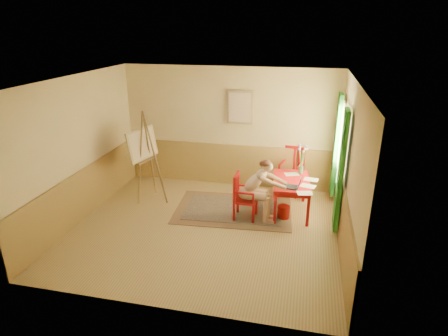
% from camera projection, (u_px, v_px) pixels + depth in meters
% --- Properties ---
extents(room, '(5.04, 4.54, 2.84)m').
position_uv_depth(room, '(204.00, 159.00, 6.81)').
color(room, tan).
rests_on(room, ground).
extents(wainscot, '(5.00, 4.50, 1.00)m').
position_uv_depth(wainscot, '(215.00, 188.00, 7.86)').
color(wainscot, '#AF8B48').
rests_on(wainscot, room).
extents(window, '(0.12, 2.01, 2.20)m').
position_uv_depth(window, '(340.00, 152.00, 7.35)').
color(window, white).
rests_on(window, room).
extents(wall_portrait, '(0.60, 0.05, 0.76)m').
position_uv_depth(wall_portrait, '(240.00, 107.00, 8.60)').
color(wall_portrait, tan).
rests_on(wall_portrait, room).
extents(rug, '(2.52, 1.78, 0.02)m').
position_uv_depth(rug, '(233.00, 209.00, 8.02)').
color(rug, '#8C7251').
rests_on(rug, room).
extents(table, '(0.83, 1.26, 0.72)m').
position_uv_depth(table, '(291.00, 184.00, 7.71)').
color(table, red).
rests_on(table, room).
extents(chair_left, '(0.44, 0.42, 0.94)m').
position_uv_depth(chair_left, '(243.00, 197.00, 7.53)').
color(chair_left, red).
rests_on(chair_left, room).
extents(chair_back, '(0.58, 0.60, 1.07)m').
position_uv_depth(chair_back, '(292.00, 171.00, 8.69)').
color(chair_back, red).
rests_on(chair_back, room).
extents(figure, '(0.95, 0.41, 1.28)m').
position_uv_depth(figure, '(258.00, 187.00, 7.37)').
color(figure, beige).
rests_on(figure, room).
extents(laptop, '(0.41, 0.27, 0.24)m').
position_uv_depth(laptop, '(293.00, 185.00, 7.31)').
color(laptop, '#1E2338').
rests_on(laptop, table).
extents(papers, '(0.72, 1.18, 0.00)m').
position_uv_depth(papers, '(304.00, 183.00, 7.53)').
color(papers, white).
rests_on(papers, table).
extents(vase, '(0.20, 0.31, 0.62)m').
position_uv_depth(vase, '(302.00, 160.00, 7.94)').
color(vase, '#3F724C').
rests_on(vase, table).
extents(wastebasket, '(0.27, 0.27, 0.26)m').
position_uv_depth(wastebasket, '(284.00, 212.00, 7.65)').
color(wastebasket, '#A01511').
rests_on(wastebasket, room).
extents(easel, '(0.75, 0.89, 2.00)m').
position_uv_depth(easel, '(144.00, 148.00, 8.15)').
color(easel, olive).
rests_on(easel, room).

